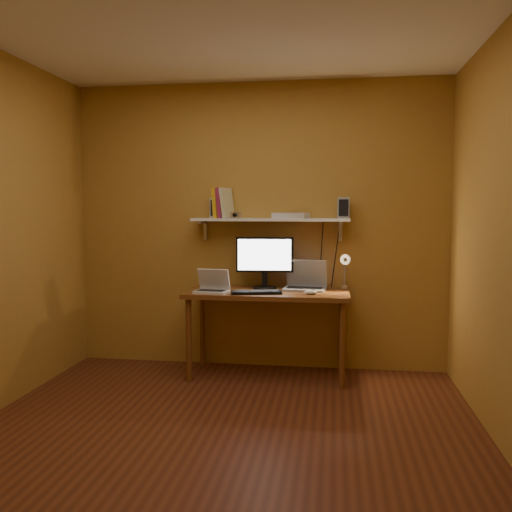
% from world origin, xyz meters
% --- Properties ---
extents(room, '(3.44, 3.24, 2.64)m').
position_xyz_m(room, '(0.00, 0.00, 1.30)').
color(room, '#602C18').
rests_on(room, ground).
extents(desk, '(1.40, 0.60, 0.75)m').
position_xyz_m(desk, '(0.13, 1.28, 0.66)').
color(desk, brown).
rests_on(desk, ground).
extents(wall_shelf, '(1.40, 0.25, 0.21)m').
position_xyz_m(wall_shelf, '(0.13, 1.47, 1.36)').
color(wall_shelf, white).
rests_on(wall_shelf, room).
extents(monitor, '(0.51, 0.23, 0.46)m').
position_xyz_m(monitor, '(0.08, 1.43, 1.01)').
color(monitor, black).
rests_on(monitor, desk).
extents(laptop, '(0.38, 0.30, 0.26)m').
position_xyz_m(laptop, '(0.44, 1.42, 0.82)').
color(laptop, '#96989E').
rests_on(laptop, desk).
extents(netbook, '(0.30, 0.23, 0.20)m').
position_xyz_m(netbook, '(-0.33, 1.14, 0.81)').
color(netbook, silver).
rests_on(netbook, desk).
extents(keyboard, '(0.44, 0.23, 0.02)m').
position_xyz_m(keyboard, '(0.05, 1.13, 0.76)').
color(keyboard, black).
rests_on(keyboard, desk).
extents(mouse, '(0.11, 0.07, 0.04)m').
position_xyz_m(mouse, '(0.50, 1.14, 0.77)').
color(mouse, silver).
rests_on(mouse, desk).
extents(desk_lamp, '(0.09, 0.23, 0.38)m').
position_xyz_m(desk_lamp, '(0.79, 1.41, 0.96)').
color(desk_lamp, silver).
rests_on(desk_lamp, desk).
extents(speaker_left, '(0.11, 0.11, 0.18)m').
position_xyz_m(speaker_left, '(-0.36, 1.48, 1.47)').
color(speaker_left, '#96989E').
rests_on(speaker_left, wall_shelf).
extents(speaker_right, '(0.11, 0.11, 0.18)m').
position_xyz_m(speaker_right, '(0.77, 1.48, 1.47)').
color(speaker_right, '#96989E').
rests_on(speaker_right, wall_shelf).
extents(books, '(0.19, 0.20, 0.27)m').
position_xyz_m(books, '(-0.31, 1.49, 1.51)').
color(books, gold).
rests_on(books, wall_shelf).
extents(shelf_camera, '(0.10, 0.06, 0.06)m').
position_xyz_m(shelf_camera, '(-0.18, 1.40, 1.40)').
color(shelf_camera, silver).
rests_on(shelf_camera, wall_shelf).
extents(router, '(0.34, 0.27, 0.05)m').
position_xyz_m(router, '(0.31, 1.47, 1.40)').
color(router, silver).
rests_on(router, wall_shelf).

